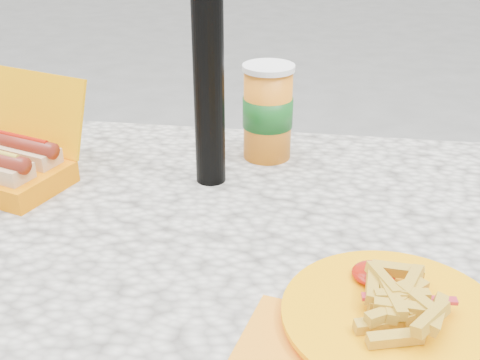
# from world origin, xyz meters

# --- Properties ---
(picnic_table) EXTENTS (1.20, 0.80, 0.75)m
(picnic_table) POSITION_xyz_m (0.00, 0.00, 0.64)
(picnic_table) COLOR beige
(picnic_table) RESTS_ON ground
(hotdog_box) EXTENTS (0.26, 0.24, 0.17)m
(hotdog_box) POSITION_xyz_m (-0.34, 0.10, 0.79)
(hotdog_box) COLOR #FFA200
(hotdog_box) RESTS_ON picnic_table
(fries_plate) EXTENTS (0.33, 0.34, 0.05)m
(fries_plate) POSITION_xyz_m (0.27, -0.19, 0.76)
(fries_plate) COLOR orange
(fries_plate) RESTS_ON picnic_table
(soda_cup) EXTENTS (0.09, 0.09, 0.17)m
(soda_cup) POSITION_xyz_m (0.08, 0.27, 0.84)
(soda_cup) COLOR orange
(soda_cup) RESTS_ON picnic_table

